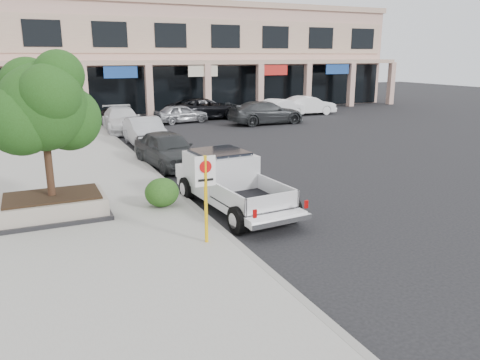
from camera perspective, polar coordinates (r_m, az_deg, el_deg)
name	(u,v)px	position (r m, az deg, el deg)	size (l,w,h in m)	color
ground	(280,233)	(13.37, 4.89, -6.42)	(120.00, 120.00, 0.00)	black
sidewalk	(58,197)	(17.50, -21.32, -1.97)	(8.00, 52.00, 0.15)	gray
curb	(168,185)	(18.09, -8.79, -0.57)	(0.20, 52.00, 0.15)	gray
strip_mall	(182,57)	(46.94, -7.12, 14.70)	(40.55, 12.43, 9.50)	#CA9C8E
planter	(53,206)	(15.16, -21.81, -2.97)	(3.20, 2.20, 0.68)	black
planter_tree	(47,107)	(14.74, -22.43, 8.21)	(2.90, 2.55, 4.00)	black
no_parking_sign	(206,187)	(11.85, -4.21, -0.88)	(0.55, 0.09, 2.30)	yellow
hedge	(162,192)	(15.16, -9.50, -1.51)	(1.10, 0.99, 0.94)	#1E4513
pickup_truck	(234,183)	(14.98, -0.69, -0.40)	(2.10, 5.68, 1.79)	silver
curb_car_a	(168,149)	(21.21, -8.79, 3.74)	(1.89, 4.69, 1.60)	#282B2D
curb_car_b	(145,132)	(26.28, -11.47, 5.74)	(1.67, 4.79, 1.58)	#A6A7AE
curb_car_c	(122,120)	(31.79, -14.21, 7.14)	(2.22, 5.45, 1.58)	silver
curb_car_d	(119,118)	(33.55, -14.51, 7.34)	(2.30, 4.98, 1.38)	black
lot_car_a	(181,114)	(35.27, -7.19, 8.04)	(1.63, 4.05, 1.38)	#9C9DA4
lot_car_b	(280,109)	(37.73, 4.96, 8.67)	(1.64, 4.70, 1.55)	silver
lot_car_c	(266,113)	(34.51, 3.20, 8.21)	(2.31, 5.68, 1.65)	#2B2E30
lot_car_d	(204,109)	(37.28, -4.39, 8.68)	(2.72, 5.90, 1.64)	black
lot_car_e	(207,106)	(40.33, -4.04, 8.96)	(1.61, 4.00, 1.36)	#ABADB3
lot_car_f	(308,105)	(40.38, 8.28, 9.00)	(1.66, 4.75, 1.56)	white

